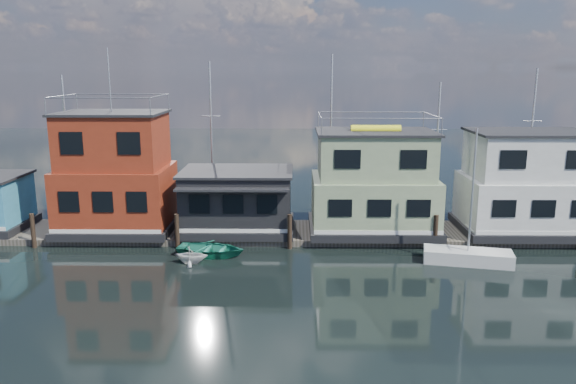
{
  "coord_description": "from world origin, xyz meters",
  "views": [
    {
      "loc": [
        3.34,
        -24.13,
        11.02
      ],
      "look_at": [
        2.86,
        12.0,
        3.0
      ],
      "focal_mm": 35.0,
      "sensor_mm": 36.0,
      "label": 1
    }
  ],
  "objects_px": {
    "dinghy_white": "(191,255)",
    "dinghy_teal": "(211,249)",
    "houseboat_red": "(116,175)",
    "day_sailer": "(468,256)",
    "houseboat_green": "(374,184)",
    "houseboat_dark": "(237,200)",
    "houseboat_white": "(527,185)"
  },
  "relations": [
    {
      "from": "dinghy_white",
      "to": "dinghy_teal",
      "type": "distance_m",
      "value": 1.62
    },
    {
      "from": "dinghy_white",
      "to": "dinghy_teal",
      "type": "height_order",
      "value": "dinghy_white"
    },
    {
      "from": "houseboat_red",
      "to": "houseboat_dark",
      "type": "xyz_separation_m",
      "value": [
        8.0,
        -0.02,
        -1.69
      ]
    },
    {
      "from": "houseboat_green",
      "to": "houseboat_red",
      "type": "bearing_deg",
      "value": -180.0
    },
    {
      "from": "houseboat_dark",
      "to": "houseboat_green",
      "type": "relative_size",
      "value": 0.88
    },
    {
      "from": "houseboat_white",
      "to": "houseboat_green",
      "type": "bearing_deg",
      "value": 180.0
    },
    {
      "from": "houseboat_white",
      "to": "dinghy_teal",
      "type": "distance_m",
      "value": 20.87
    },
    {
      "from": "houseboat_green",
      "to": "dinghy_teal",
      "type": "height_order",
      "value": "houseboat_green"
    },
    {
      "from": "houseboat_red",
      "to": "houseboat_white",
      "type": "height_order",
      "value": "houseboat_red"
    },
    {
      "from": "houseboat_dark",
      "to": "dinghy_white",
      "type": "bearing_deg",
      "value": -111.38
    },
    {
      "from": "houseboat_red",
      "to": "day_sailer",
      "type": "relative_size",
      "value": 1.52
    },
    {
      "from": "houseboat_green",
      "to": "day_sailer",
      "type": "xyz_separation_m",
      "value": [
        4.79,
        -5.28,
        -3.1
      ]
    },
    {
      "from": "houseboat_red",
      "to": "houseboat_green",
      "type": "height_order",
      "value": "houseboat_red"
    },
    {
      "from": "houseboat_white",
      "to": "dinghy_teal",
      "type": "height_order",
      "value": "houseboat_white"
    },
    {
      "from": "dinghy_teal",
      "to": "houseboat_dark",
      "type": "bearing_deg",
      "value": -5.8
    },
    {
      "from": "houseboat_dark",
      "to": "day_sailer",
      "type": "height_order",
      "value": "day_sailer"
    },
    {
      "from": "houseboat_white",
      "to": "dinghy_white",
      "type": "bearing_deg",
      "value": -165.37
    },
    {
      "from": "day_sailer",
      "to": "dinghy_white",
      "type": "xyz_separation_m",
      "value": [
        -15.94,
        -0.24,
        0.06
      ]
    },
    {
      "from": "day_sailer",
      "to": "dinghy_white",
      "type": "distance_m",
      "value": 15.94
    },
    {
      "from": "dinghy_teal",
      "to": "houseboat_red",
      "type": "bearing_deg",
      "value": 68.36
    },
    {
      "from": "houseboat_dark",
      "to": "houseboat_red",
      "type": "bearing_deg",
      "value": 179.86
    },
    {
      "from": "houseboat_green",
      "to": "houseboat_white",
      "type": "xyz_separation_m",
      "value": [
        10.0,
        -0.0,
        -0.01
      ]
    },
    {
      "from": "houseboat_white",
      "to": "day_sailer",
      "type": "bearing_deg",
      "value": -134.65
    },
    {
      "from": "dinghy_teal",
      "to": "houseboat_white",
      "type": "bearing_deg",
      "value": -68.03
    },
    {
      "from": "houseboat_white",
      "to": "dinghy_white",
      "type": "relative_size",
      "value": 4.35
    },
    {
      "from": "houseboat_red",
      "to": "dinghy_white",
      "type": "relative_size",
      "value": 6.15
    },
    {
      "from": "houseboat_dark",
      "to": "houseboat_white",
      "type": "distance_m",
      "value": 19.03
    },
    {
      "from": "houseboat_red",
      "to": "day_sailer",
      "type": "height_order",
      "value": "houseboat_red"
    },
    {
      "from": "houseboat_red",
      "to": "dinghy_teal",
      "type": "relative_size",
      "value": 2.91
    },
    {
      "from": "houseboat_dark",
      "to": "dinghy_white",
      "type": "xyz_separation_m",
      "value": [
        -2.15,
        -5.5,
        -1.91
      ]
    },
    {
      "from": "houseboat_dark",
      "to": "dinghy_teal",
      "type": "xyz_separation_m",
      "value": [
        -1.2,
        -4.2,
        -1.99
      ]
    },
    {
      "from": "dinghy_white",
      "to": "dinghy_teal",
      "type": "relative_size",
      "value": 0.47
    }
  ]
}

